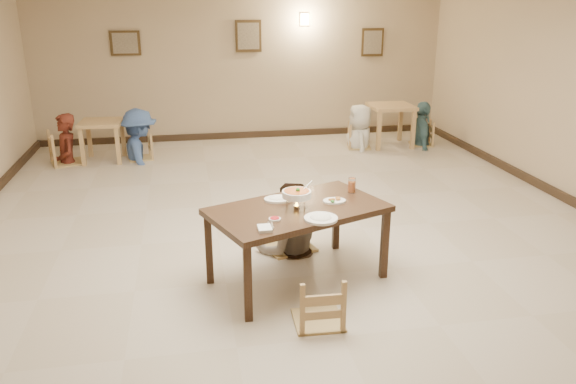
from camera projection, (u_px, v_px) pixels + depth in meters
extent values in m
plane|color=#BEB19E|center=(292.00, 233.00, 6.80)|extent=(10.00, 10.00, 0.00)
plane|color=tan|center=(244.00, 62.00, 10.95)|extent=(10.00, 0.00, 10.00)
cube|color=#302217|center=(246.00, 135.00, 11.39)|extent=(8.00, 0.06, 0.12)
cube|color=#3B2A15|center=(125.00, 43.00, 10.40)|extent=(0.55, 0.03, 0.45)
cube|color=gray|center=(125.00, 43.00, 10.38)|extent=(0.45, 0.01, 0.37)
cube|color=#3B2A15|center=(248.00, 36.00, 10.76)|extent=(0.50, 0.03, 0.60)
cube|color=gray|center=(248.00, 36.00, 10.75)|extent=(0.41, 0.01, 0.49)
cube|color=#3B2A15|center=(372.00, 42.00, 11.25)|extent=(0.45, 0.03, 0.55)
cube|color=gray|center=(373.00, 42.00, 11.23)|extent=(0.37, 0.01, 0.45)
cube|color=#FFD88C|center=(305.00, 19.00, 10.86)|extent=(0.16, 0.05, 0.22)
cube|color=#3B2618|center=(298.00, 210.00, 5.45)|extent=(1.90, 1.48, 0.06)
cube|color=#3B2618|center=(248.00, 284.00, 4.86)|extent=(0.07, 0.07, 0.72)
cube|color=#3B2618|center=(385.00, 244.00, 5.63)|extent=(0.07, 0.07, 0.72)
cube|color=#3B2618|center=(209.00, 249.00, 5.52)|extent=(0.07, 0.07, 0.72)
cube|color=#3B2618|center=(336.00, 218.00, 6.29)|extent=(0.07, 0.07, 0.72)
cube|color=tan|center=(288.00, 206.00, 6.26)|extent=(0.51, 0.51, 0.06)
cube|color=tan|center=(319.00, 279.00, 4.82)|extent=(0.43, 0.43, 0.05)
imported|color=gray|center=(289.00, 183.00, 6.10)|extent=(0.81, 0.65, 1.60)
torus|color=silver|center=(297.00, 197.00, 5.36)|extent=(0.22, 0.22, 0.01)
cylinder|color=silver|center=(297.00, 207.00, 5.39)|extent=(0.06, 0.06, 0.03)
cone|color=#FFA526|center=(297.00, 203.00, 5.38)|extent=(0.03, 0.03, 0.05)
cylinder|color=white|center=(297.00, 194.00, 5.35)|extent=(0.28, 0.28, 0.06)
cylinder|color=#B14F20|center=(297.00, 191.00, 5.34)|extent=(0.24, 0.24, 0.01)
sphere|color=#2D7223|center=(298.00, 190.00, 5.33)|extent=(0.04, 0.04, 0.04)
cylinder|color=silver|center=(307.00, 186.00, 5.40)|extent=(0.13, 0.08, 0.09)
cylinder|color=silver|center=(304.00, 201.00, 5.44)|extent=(0.01, 0.01, 0.13)
cylinder|color=silver|center=(287.00, 202.00, 5.41)|extent=(0.01, 0.01, 0.13)
cylinder|color=silver|center=(299.00, 207.00, 5.29)|extent=(0.01, 0.01, 0.13)
cylinder|color=white|center=(279.00, 199.00, 5.62)|extent=(0.30, 0.30, 0.02)
ellipsoid|color=white|center=(279.00, 198.00, 5.62)|extent=(0.20, 0.17, 0.07)
cylinder|color=white|center=(321.00, 219.00, 5.13)|extent=(0.31, 0.31, 0.02)
ellipsoid|color=white|center=(321.00, 218.00, 5.13)|extent=(0.20, 0.17, 0.07)
cylinder|color=white|center=(334.00, 201.00, 5.57)|extent=(0.23, 0.23, 0.02)
sphere|color=#2D7223|center=(333.00, 201.00, 5.50)|extent=(0.04, 0.04, 0.04)
cylinder|color=white|center=(275.00, 219.00, 5.12)|extent=(0.11, 0.11, 0.02)
cylinder|color=maroon|center=(275.00, 218.00, 5.12)|extent=(0.09, 0.09, 0.01)
cube|color=white|center=(265.00, 229.00, 4.90)|extent=(0.12, 0.16, 0.03)
cube|color=silver|center=(269.00, 225.00, 4.98)|extent=(0.03, 0.17, 0.01)
cube|color=silver|center=(272.00, 225.00, 4.99)|extent=(0.03, 0.17, 0.01)
cylinder|color=white|center=(352.00, 185.00, 5.83)|extent=(0.08, 0.08, 0.16)
cylinder|color=orange|center=(352.00, 187.00, 5.83)|extent=(0.07, 0.07, 0.11)
cube|color=tan|center=(101.00, 123.00, 9.61)|extent=(0.74, 0.74, 0.06)
cube|color=tan|center=(82.00, 147.00, 9.42)|extent=(0.07, 0.07, 0.64)
cube|color=tan|center=(118.00, 146.00, 9.49)|extent=(0.07, 0.07, 0.64)
cube|color=tan|center=(89.00, 139.00, 9.96)|extent=(0.07, 0.07, 0.64)
cube|color=tan|center=(123.00, 138.00, 10.03)|extent=(0.07, 0.07, 0.64)
cube|color=tan|center=(391.00, 106.00, 10.58)|extent=(0.80, 0.80, 0.06)
cube|color=tan|center=(379.00, 131.00, 10.35)|extent=(0.07, 0.07, 0.73)
cube|color=tan|center=(413.00, 130.00, 10.46)|extent=(0.07, 0.07, 0.73)
cube|color=tan|center=(368.00, 124.00, 10.97)|extent=(0.07, 0.07, 0.73)
cube|color=tan|center=(400.00, 123.00, 11.08)|extent=(0.07, 0.07, 0.73)
cube|color=tan|center=(65.00, 135.00, 9.50)|extent=(0.50, 0.50, 0.05)
cube|color=tan|center=(139.00, 137.00, 9.80)|extent=(0.41, 0.41, 0.04)
cube|color=tan|center=(360.00, 126.00, 10.53)|extent=(0.42, 0.42, 0.05)
cube|color=tan|center=(422.00, 124.00, 10.74)|extent=(0.41, 0.41, 0.04)
imported|color=#5B2218|center=(62.00, 114.00, 9.38)|extent=(0.60, 0.73, 1.72)
imported|color=#4165AA|center=(136.00, 109.00, 9.64)|extent=(0.94, 1.28, 1.78)
imported|color=silver|center=(361.00, 105.00, 10.40)|extent=(0.61, 0.86, 1.64)
imported|color=slate|center=(424.00, 102.00, 10.60)|extent=(0.62, 1.05, 1.68)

